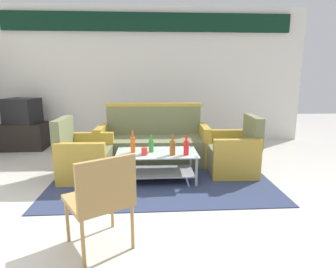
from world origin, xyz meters
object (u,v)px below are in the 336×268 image
object	(u,v)px
wicker_chair	(102,195)
armchair_left	(84,158)
couch	(154,144)
coffee_table	(157,162)
armchair_right	(233,154)
bottle_red	(186,148)
tv_stand	(25,136)
bottle_green	(151,145)
bottle_orange	(133,144)
cup	(144,151)
bottle_brown	(173,147)
television	(22,111)

from	to	relation	value
wicker_chair	armchair_left	bearing A→B (deg)	76.10
couch	coffee_table	xyz separation A→B (m)	(0.03, -0.84, -0.04)
armchair_left	coffee_table	world-z (taller)	armchair_left
couch	wicker_chair	size ratio (longest dim) A/B	2.18
armchair_right	wicker_chair	world-z (taller)	armchair_right
bottle_red	tv_stand	bearing A→B (deg)	145.66
bottle_green	coffee_table	bearing A→B (deg)	-13.58
bottle_green	armchair_left	bearing A→B (deg)	170.01
armchair_right	bottle_orange	bearing A→B (deg)	101.66
cup	armchair_right	bearing A→B (deg)	16.14
cup	wicker_chair	xyz separation A→B (m)	(-0.32, -1.43, 0.03)
bottle_orange	cup	xyz separation A→B (m)	(0.16, -0.13, -0.07)
armchair_left	tv_stand	size ratio (longest dim) A/B	1.06
couch	wicker_chair	xyz separation A→B (m)	(-0.45, -2.40, 0.18)
bottle_brown	cup	bearing A→B (deg)	176.21
armchair_left	bottle_green	distance (m)	0.99
cup	tv_stand	world-z (taller)	tv_stand
couch	coffee_table	world-z (taller)	couch
armchair_right	wicker_chair	distance (m)	2.45
bottle_brown	wicker_chair	distance (m)	1.57
armchair_right	tv_stand	xyz separation A→B (m)	(-3.70, 1.59, -0.03)
armchair_left	bottle_red	size ratio (longest dim) A/B	3.19
bottle_orange	tv_stand	bearing A→B (deg)	140.44
bottle_brown	television	distance (m)	3.41
bottle_red	cup	xyz separation A→B (m)	(-0.55, 0.04, -0.05)
armchair_left	bottle_red	xyz separation A→B (m)	(1.41, -0.34, 0.22)
couch	television	world-z (taller)	television
coffee_table	wicker_chair	size ratio (longest dim) A/B	1.31
bottle_green	armchair_right	bearing A→B (deg)	11.12
bottle_green	bottle_orange	bearing A→B (deg)	-177.46
armchair_right	armchair_left	bearing A→B (deg)	93.87
coffee_table	bottle_brown	world-z (taller)	bottle_brown
couch	television	xyz separation A→B (m)	(-2.51, 1.01, 0.44)
armchair_right	wicker_chair	size ratio (longest dim) A/B	1.01
coffee_table	bottle_orange	distance (m)	0.41
cup	television	xyz separation A→B (m)	(-2.38, 1.97, 0.30)
armchair_left	bottle_brown	size ratio (longest dim) A/B	3.13
bottle_orange	wicker_chair	distance (m)	1.57
armchair_left	tv_stand	distance (m)	2.25
armchair_left	bottle_red	distance (m)	1.47
bottle_brown	bottle_green	bearing A→B (deg)	149.06
couch	bottle_brown	distance (m)	1.04
bottle_green	wicker_chair	distance (m)	1.63
bottle_green	bottle_brown	bearing A→B (deg)	-30.94
armchair_left	wicker_chair	world-z (taller)	armchair_left
television	cup	bearing A→B (deg)	155.39
television	armchair_left	bearing A→B (deg)	147.48
bottle_brown	armchair_right	bearing A→B (deg)	23.21
bottle_brown	coffee_table	bearing A→B (deg)	144.09
armchair_right	bottle_brown	size ratio (longest dim) A/B	3.13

